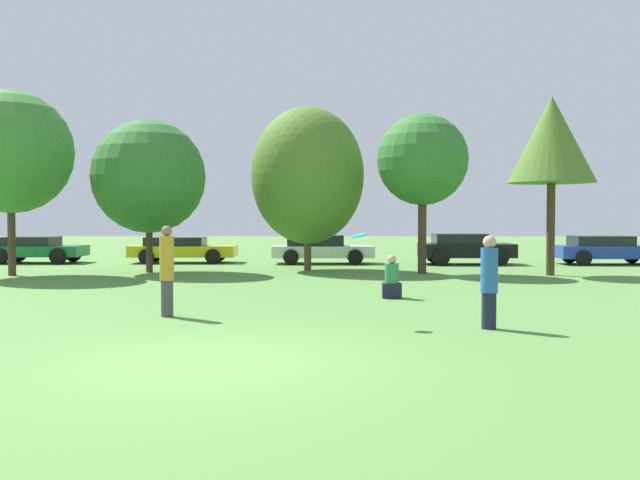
{
  "coord_description": "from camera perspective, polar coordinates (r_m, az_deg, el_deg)",
  "views": [
    {
      "loc": [
        1.76,
        -9.7,
        2.06
      ],
      "look_at": [
        1.43,
        4.7,
        1.55
      ],
      "focal_mm": 39.1,
      "sensor_mm": 36.0,
      "label": 1
    }
  ],
  "objects": [
    {
      "name": "tree_0",
      "position": [
        26.23,
        -24.01,
        6.59
      ],
      "size": [
        4.22,
        4.22,
        6.35
      ],
      "color": "#473323",
      "rests_on": "ground"
    },
    {
      "name": "parked_car_blue",
      "position": [
        31.81,
        22.39,
        -0.7
      ],
      "size": [
        4.42,
        1.94,
        1.21
      ],
      "rotation": [
        0.0,
        0.0,
        0.02
      ],
      "color": "#1E389E",
      "rests_on": "ground"
    },
    {
      "name": "tree_2",
      "position": [
        26.22,
        -1.03,
        5.3
      ],
      "size": [
        4.23,
        4.23,
        6.14
      ],
      "color": "brown",
      "rests_on": "ground"
    },
    {
      "name": "tree_3",
      "position": [
        25.0,
        8.39,
        6.48
      ],
      "size": [
        3.23,
        3.23,
        5.66
      ],
      "color": "#473323",
      "rests_on": "ground"
    },
    {
      "name": "parked_car_white",
      "position": [
        29.93,
        0.07,
        -0.7
      ],
      "size": [
        4.37,
        2.0,
        1.23
      ],
      "rotation": [
        0.0,
        0.0,
        0.02
      ],
      "color": "silver",
      "rests_on": "ground"
    },
    {
      "name": "bystander_sitting",
      "position": [
        17.51,
        5.89,
        -3.32
      ],
      "size": [
        0.47,
        0.39,
        1.08
      ],
      "color": "#191E33",
      "rests_on": "ground"
    },
    {
      "name": "parked_car_black",
      "position": [
        30.09,
        11.74,
        -0.63
      ],
      "size": [
        3.95,
        2.05,
        1.3
      ],
      "rotation": [
        0.0,
        0.0,
        0.02
      ],
      "color": "black",
      "rests_on": "ground"
    },
    {
      "name": "tree_1",
      "position": [
        26.0,
        -13.85,
        5.05
      ],
      "size": [
        4.09,
        4.09,
        5.52
      ],
      "color": "#473323",
      "rests_on": "ground"
    },
    {
      "name": "person_catcher",
      "position": [
        13.01,
        13.68,
        -3.28
      ],
      "size": [
        0.31,
        0.31,
        1.7
      ],
      "rotation": [
        0.0,
        0.0,
        2.92
      ],
      "color": "#191E33",
      "rests_on": "ground"
    },
    {
      "name": "parked_car_green",
      "position": [
        32.68,
        -22.25,
        -0.66
      ],
      "size": [
        4.02,
        2.12,
        1.15
      ],
      "rotation": [
        0.0,
        0.0,
        0.02
      ],
      "color": "#196633",
      "rests_on": "ground"
    },
    {
      "name": "person_thrower",
      "position": [
        14.51,
        -12.42,
        -2.41
      ],
      "size": [
        0.29,
        0.29,
        1.85
      ],
      "rotation": [
        0.0,
        0.0,
        -0.22
      ],
      "color": "#3F3F47",
      "rests_on": "ground"
    },
    {
      "name": "parked_car_yellow",
      "position": [
        31.03,
        -11.26,
        -0.71
      ],
      "size": [
        4.61,
        2.0,
        1.12
      ],
      "rotation": [
        0.0,
        0.0,
        0.02
      ],
      "color": "gold",
      "rests_on": "ground"
    },
    {
      "name": "ground_plane",
      "position": [
        10.07,
        -8.91,
        -9.81
      ],
      "size": [
        120.0,
        120.0,
        0.0
      ],
      "primitive_type": "plane",
      "color": "#54843D"
    },
    {
      "name": "frisbee",
      "position": [
        13.11,
        3.21,
        0.37
      ],
      "size": [
        0.29,
        0.29,
        0.11
      ],
      "color": "#19B2D8"
    },
    {
      "name": "tree_4",
      "position": [
        25.41,
        18.43,
        7.75
      ],
      "size": [
        2.97,
        2.97,
        6.16
      ],
      "color": "#473323",
      "rests_on": "ground"
    }
  ]
}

